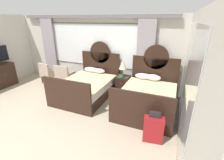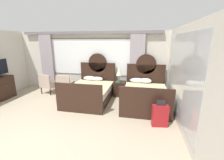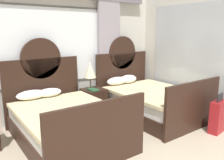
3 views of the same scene
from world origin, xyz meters
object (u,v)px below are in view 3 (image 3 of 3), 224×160
Objects in this scene: nightstand_between_beds at (94,102)px; suitcase_on_floor at (218,116)px; book_on_nightstand at (93,90)px; bed_near_window at (65,120)px; bed_near_mirror at (150,100)px; table_lamp_on_nightstand at (90,70)px.

nightstand_between_beds is 2.58m from suitcase_on_floor.
nightstand_between_beds is 2.35× the size of book_on_nightstand.
nightstand_between_beds is 0.81× the size of suitcase_on_floor.
bed_near_window is 2.09m from bed_near_mirror.
suitcase_on_floor is at bearing -53.77° from book_on_nightstand.
book_on_nightstand is 0.34× the size of suitcase_on_floor.
bed_near_mirror is 3.60× the size of nightstand_between_beds.
bed_near_window is at bearing -179.92° from bed_near_mirror.
book_on_nightstand is at bearing 150.38° from bed_near_mirror.
table_lamp_on_nightstand is at bearing 81.20° from book_on_nightstand.
book_on_nightstand is (-1.11, 0.63, 0.27)m from bed_near_mirror.
table_lamp_on_nightstand reaches higher than book_on_nightstand.
bed_near_window reaches higher than book_on_nightstand.
table_lamp_on_nightstand is (-0.04, 0.06, 0.73)m from nightstand_between_beds.
bed_near_window is at bearing 150.28° from suitcase_on_floor.
suitcase_on_floor is at bearing -29.72° from bed_near_window.
bed_near_window and bed_near_mirror have the same top height.
bed_near_window is 2.91× the size of suitcase_on_floor.
suitcase_on_floor is at bearing -74.47° from bed_near_mirror.
nightstand_between_beds is (1.05, 0.73, -0.05)m from bed_near_window.
suitcase_on_floor is (1.47, -2.21, -0.73)m from table_lamp_on_nightstand.
table_lamp_on_nightstand is 0.82× the size of suitcase_on_floor.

